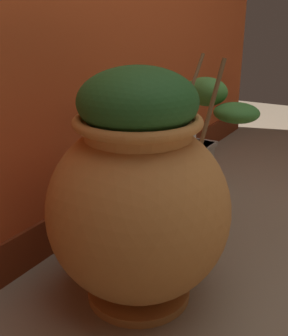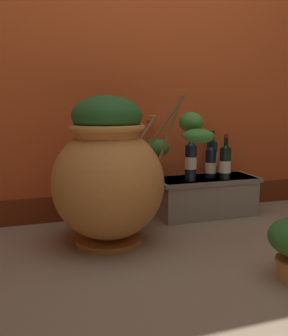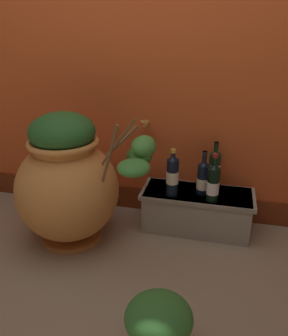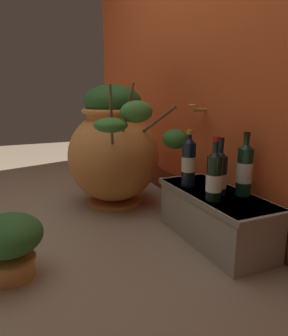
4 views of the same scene
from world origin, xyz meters
name	(u,v)px [view 3 (image 3 of 4)]	position (x,y,z in m)	size (l,w,h in m)	color
ground_plane	(91,315)	(0.00, 0.00, 0.00)	(7.00, 7.00, 0.00)	gray
back_wall	(146,32)	(0.00, 1.20, 1.29)	(4.40, 0.33, 2.60)	#D15123
terracotta_urn	(69,182)	(-0.36, 0.60, 0.42)	(0.91, 0.69, 0.87)	#CC7F3D
stone_ledge	(197,209)	(0.43, 0.92, 0.16)	(0.76, 0.32, 0.28)	#9E9384
wine_bottle_left	(213,182)	(0.53, 0.83, 0.41)	(0.08, 0.08, 0.32)	black
wine_bottle_middle	(214,168)	(0.53, 1.02, 0.43)	(0.08, 0.08, 0.33)	black
wine_bottle_right	(173,175)	(0.26, 0.84, 0.43)	(0.08, 0.08, 0.33)	black
wine_bottle_back	(203,177)	(0.46, 0.91, 0.40)	(0.08, 0.08, 0.30)	black
potted_shrub	(159,324)	(0.37, -0.13, 0.17)	(0.29, 0.29, 0.30)	#D68E4C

